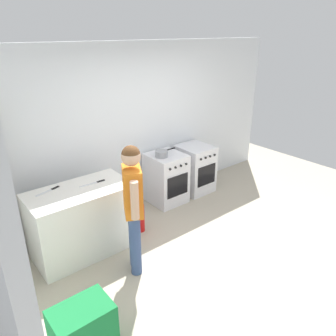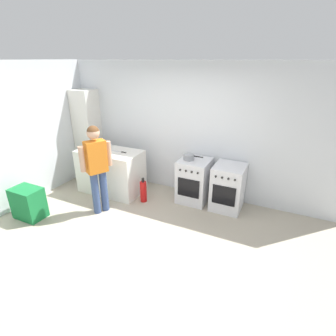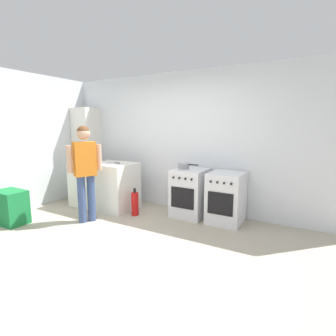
# 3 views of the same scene
# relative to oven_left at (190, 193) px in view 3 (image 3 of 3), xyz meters

# --- Properties ---
(ground_plane) EXTENTS (8.00, 8.00, 0.00)m
(ground_plane) POSITION_rel_oven_left_xyz_m (-0.35, -1.58, -0.43)
(ground_plane) COLOR #ADA38E
(back_wall) EXTENTS (6.00, 0.10, 2.60)m
(back_wall) POSITION_rel_oven_left_xyz_m (-0.35, 0.37, 0.87)
(back_wall) COLOR silver
(back_wall) RESTS_ON ground
(side_wall_left) EXTENTS (0.10, 3.10, 2.60)m
(side_wall_left) POSITION_rel_oven_left_xyz_m (-2.95, -1.18, 0.87)
(side_wall_left) COLOR silver
(side_wall_left) RESTS_ON ground
(counter_unit) EXTENTS (1.30, 0.70, 0.90)m
(counter_unit) POSITION_rel_oven_left_xyz_m (-1.70, -0.38, 0.02)
(counter_unit) COLOR silver
(counter_unit) RESTS_ON ground
(oven_left) EXTENTS (0.56, 0.62, 0.85)m
(oven_left) POSITION_rel_oven_left_xyz_m (0.00, 0.00, 0.00)
(oven_left) COLOR silver
(oven_left) RESTS_ON ground
(oven_right) EXTENTS (0.55, 0.62, 0.85)m
(oven_right) POSITION_rel_oven_left_xyz_m (0.66, -0.00, -0.00)
(oven_right) COLOR silver
(oven_right) RESTS_ON ground
(pot) EXTENTS (0.38, 0.20, 0.10)m
(pot) POSITION_rel_oven_left_xyz_m (-0.11, -0.03, 0.48)
(pot) COLOR gray
(pot) RESTS_ON oven_left
(knife_bread) EXTENTS (0.35, 0.04, 0.01)m
(knife_bread) POSITION_rel_oven_left_xyz_m (-1.48, -0.34, 0.48)
(knife_bread) COLOR silver
(knife_bread) RESTS_ON counter_unit
(knife_carving) EXTENTS (0.33, 0.12, 0.01)m
(knife_carving) POSITION_rel_oven_left_xyz_m (-2.01, -0.18, 0.48)
(knife_carving) COLOR silver
(knife_carving) RESTS_ON counter_unit
(person) EXTENTS (0.34, 0.51, 1.61)m
(person) POSITION_rel_oven_left_xyz_m (-1.39, -1.13, 0.53)
(person) COLOR #384C7A
(person) RESTS_ON ground
(fire_extinguisher) EXTENTS (0.13, 0.13, 0.50)m
(fire_extinguisher) POSITION_rel_oven_left_xyz_m (-0.87, -0.48, -0.21)
(fire_extinguisher) COLOR red
(fire_extinguisher) RESTS_ON ground
(recycling_crate_lower) EXTENTS (0.52, 0.36, 0.28)m
(recycling_crate_lower) POSITION_rel_oven_left_xyz_m (-2.40, -1.83, -0.29)
(recycling_crate_lower) COLOR #197238
(recycling_crate_lower) RESTS_ON ground
(recycling_crate_upper) EXTENTS (0.52, 0.36, 0.28)m
(recycling_crate_upper) POSITION_rel_oven_left_xyz_m (-2.40, -1.83, -0.01)
(recycling_crate_upper) COLOR #197238
(recycling_crate_upper) RESTS_ON recycling_crate_lower
(larder_cabinet) EXTENTS (0.48, 0.44, 2.00)m
(larder_cabinet) POSITION_rel_oven_left_xyz_m (-2.65, 0.10, 0.57)
(larder_cabinet) COLOR silver
(larder_cabinet) RESTS_ON ground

